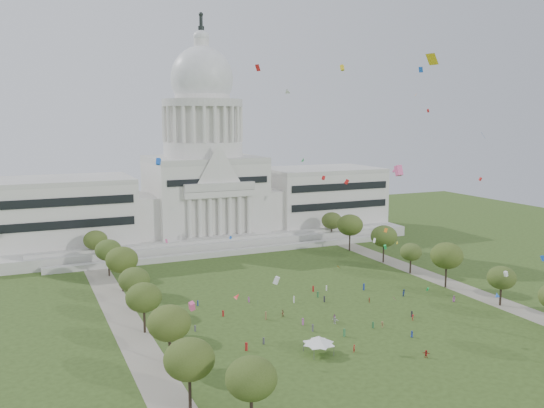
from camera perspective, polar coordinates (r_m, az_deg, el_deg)
The scene contains 32 objects.
ground at distance 141.68m, azimuth 7.61°, elevation -12.13°, with size 400.00×400.00×0.00m, color #32481A.
capitol at distance 238.39m, azimuth -6.74°, elevation 1.81°, with size 160.00×64.50×91.30m.
path_left at distance 152.57m, azimuth -14.58°, elevation -10.81°, with size 8.00×160.00×0.04m, color gray.
path_right at distance 191.78m, azimuth 15.21°, elevation -6.85°, with size 8.00×160.00×0.04m, color gray.
row_tree_l_0 at distance 102.67m, azimuth -8.20°, elevation -14.99°, with size 8.85×8.85×12.59m.
row_tree_l_1 at distance 119.80m, azimuth -10.16°, elevation -11.54°, with size 8.86×8.86×12.59m.
row_tree_r_1 at distance 166.19m, azimuth 21.79°, elevation -6.80°, with size 7.58×7.58×10.78m.
row_tree_l_2 at distance 138.53m, azimuth -12.60°, elevation -9.03°, with size 8.42×8.42×11.97m.
row_tree_r_2 at distance 177.76m, azimuth 16.93°, elevation -4.92°, with size 9.55×9.55×13.58m.
row_tree_l_3 at distance 154.45m, azimuth -13.49°, elevation -7.35°, with size 8.12×8.12×11.55m.
row_tree_r_3 at distance 191.28m, azimuth 13.60°, elevation -4.64°, with size 7.01×7.01×9.98m.
row_tree_l_4 at distance 171.82m, azimuth -14.66°, elevation -5.38°, with size 9.29×9.29×13.21m.
row_tree_r_4 at distance 203.23m, azimuth 11.03°, elevation -3.16°, with size 9.19×9.19×13.06m.
row_tree_l_5 at distance 189.79m, azimuth -15.92°, elevation -4.42°, with size 8.33×8.33×11.85m.
row_tree_r_5 at distance 218.91m, azimuth 7.74°, elevation -2.08°, with size 9.82×9.82×13.96m.
row_tree_l_6 at distance 207.21m, azimuth -17.09°, elevation -3.44°, with size 8.19×8.19×11.64m.
row_tree_r_6 at distance 235.54m, azimuth 5.95°, elevation -1.65°, with size 8.42×8.42×11.97m.
near_tree_0 at distance 96.02m, azimuth -2.07°, elevation -16.88°, with size 8.47×8.47×12.04m.
event_tent at distance 125.93m, azimuth 4.64°, elevation -13.26°, with size 7.65×7.65×4.00m.
person_0 at distance 166.98m, azimuth 17.57°, elevation -8.94°, with size 0.84×0.55×1.73m, color #994C8C.
person_2 at distance 168.20m, azimuth 12.95°, elevation -8.57°, with size 0.98×0.60×2.02m, color navy.
person_3 at distance 143.31m, azimuth 10.86°, elevation -11.64°, with size 0.99×0.51×1.53m, color olive.
person_4 at distance 145.36m, azimuth 6.20°, elevation -11.16°, with size 1.13×0.62×1.94m, color #994C8C.
person_5 at distance 144.08m, azimuth 6.26°, elevation -11.37°, with size 1.67×0.66×1.80m, color silver.
person_6 at distance 138.77m, azimuth 13.68°, elevation -12.41°, with size 0.77×0.50×1.58m, color navy.
person_7 at distance 128.32m, azimuth 8.13°, elevation -13.98°, with size 0.62×0.45×1.71m, color #B21E1E.
person_8 at distance 147.85m, azimuth 1.04°, elevation -10.78°, with size 0.92×0.57×1.89m, color olive.
person_9 at distance 149.71m, azimuth 13.79°, elevation -10.86°, with size 0.98×0.50×1.51m, color #B21E1E.
person_10 at distance 161.19m, azimuth 9.62°, elevation -9.36°, with size 0.78×0.43×1.33m, color #B21E1E.
person_11 at distance 128.69m, azimuth 15.02°, elevation -14.14°, with size 1.54×0.61×1.67m, color #B21E1E.
distant_crowd at distance 147.55m, azimuth 0.86°, elevation -10.85°, with size 61.30×35.44×1.95m.
kite_swarm at distance 137.06m, azimuth 7.08°, elevation 1.47°, with size 96.60×107.27×60.50m.
Camera 1 is at (-70.31, -112.55, 49.64)m, focal length 38.00 mm.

